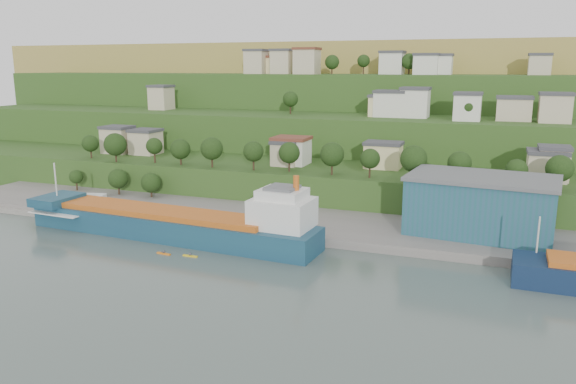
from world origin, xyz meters
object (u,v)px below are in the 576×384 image
at_px(cargo_ship_near, 178,225).
at_px(warehouse, 481,205).
at_px(kayak_orange, 164,253).
at_px(caravan, 93,200).

height_order(cargo_ship_near, warehouse, cargo_ship_near).
bearing_deg(warehouse, cargo_ship_near, -155.82).
bearing_deg(kayak_orange, warehouse, 33.41).
relative_size(cargo_ship_near, warehouse, 2.18).
relative_size(warehouse, kayak_orange, 10.01).
bearing_deg(caravan, kayak_orange, -46.54).
bearing_deg(caravan, cargo_ship_near, -35.08).
bearing_deg(kayak_orange, cargo_ship_near, 111.04).
height_order(cargo_ship_near, kayak_orange, cargo_ship_near).
distance_m(cargo_ship_near, caravan, 37.75).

